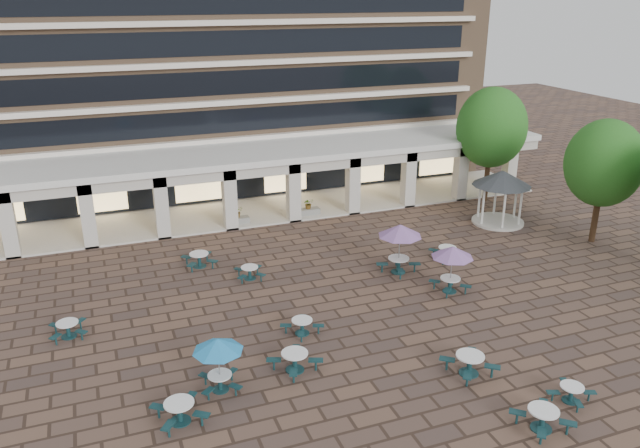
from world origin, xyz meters
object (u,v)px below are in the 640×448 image
(gazebo, at_px, (501,184))
(planter_right, at_px, (309,209))
(planter_left, at_px, (237,217))
(picnic_table_1, at_px, (295,360))
(picnic_table_0, at_px, (180,410))
(picnic_table_2, at_px, (543,417))

(gazebo, relative_size, planter_right, 2.50)
(gazebo, xyz_separation_m, planter_left, (-16.02, 5.67, -2.11))
(picnic_table_1, height_order, planter_left, planter_left)
(picnic_table_1, bearing_deg, picnic_table_0, 175.08)
(picnic_table_2, bearing_deg, planter_right, 86.45)
(picnic_table_0, height_order, picnic_table_1, picnic_table_1)
(gazebo, xyz_separation_m, planter_right, (-11.13, 5.67, -2.16))
(picnic_table_1, height_order, planter_right, planter_right)
(picnic_table_2, relative_size, gazebo, 0.50)
(picnic_table_2, distance_m, planter_left, 23.99)
(picnic_table_1, xyz_separation_m, gazebo, (17.83, 11.36, 2.15))
(gazebo, distance_m, planter_left, 17.13)
(picnic_table_0, height_order, planter_left, planter_left)
(picnic_table_2, height_order, planter_left, planter_left)
(picnic_table_1, bearing_deg, planter_right, 45.25)
(picnic_table_2, xyz_separation_m, planter_left, (-5.06, 23.45, 0.05))
(planter_right, bearing_deg, gazebo, -27.01)
(picnic_table_0, height_order, gazebo, gazebo)
(picnic_table_1, relative_size, planter_right, 1.48)
(picnic_table_1, distance_m, planter_left, 17.12)
(picnic_table_0, distance_m, picnic_table_2, 12.62)
(picnic_table_1, xyz_separation_m, planter_right, (6.70, 17.03, -0.01))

